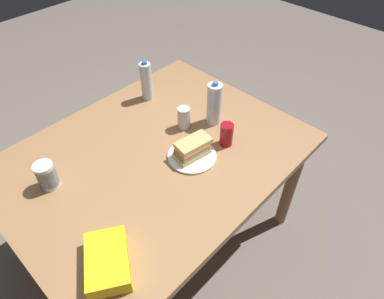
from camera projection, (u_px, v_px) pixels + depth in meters
ground_plane at (163, 237)px, 2.17m from camera, size 8.00×8.00×0.00m
dining_table at (155, 166)px, 1.70m from camera, size 1.43×1.11×0.77m
paper_plate at (192, 156)px, 1.61m from camera, size 0.24×0.24×0.01m
sandwich at (192, 149)px, 1.58m from camera, size 0.19×0.12×0.08m
soda_can_red at (226, 134)px, 1.64m from camera, size 0.07×0.07×0.12m
chip_bag at (108, 262)px, 1.19m from camera, size 0.25×0.27×0.07m
water_bottle_tall at (146, 81)px, 1.89m from camera, size 0.07×0.07×0.24m
plastic_cup_stack at (47, 176)px, 1.44m from camera, size 0.08×0.08×0.13m
water_bottle_spare at (214, 104)px, 1.73m from camera, size 0.08×0.08×0.25m
soda_can_silver at (184, 118)px, 1.73m from camera, size 0.07×0.07×0.12m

